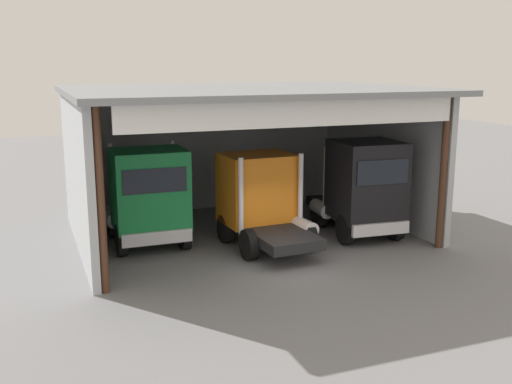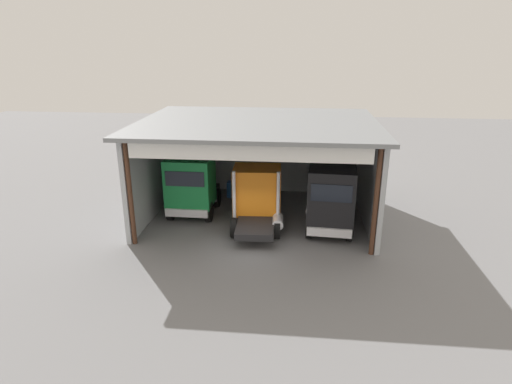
{
  "view_description": "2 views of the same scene",
  "coord_description": "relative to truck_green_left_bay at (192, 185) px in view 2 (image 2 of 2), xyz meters",
  "views": [
    {
      "loc": [
        -7.69,
        -16.49,
        6.48
      ],
      "look_at": [
        0.0,
        3.16,
        1.89
      ],
      "focal_mm": 41.84,
      "sensor_mm": 36.0,
      "label": 1
    },
    {
      "loc": [
        2.18,
        -18.79,
        9.66
      ],
      "look_at": [
        0.0,
        3.16,
        1.89
      ],
      "focal_mm": 30.27,
      "sensor_mm": 36.0,
      "label": 2
    }
  ],
  "objects": [
    {
      "name": "truck_green_left_bay",
      "position": [
        0.0,
        0.0,
        0.0
      ],
      "size": [
        2.68,
        4.83,
        3.69
      ],
      "rotation": [
        0.0,
        0.0,
        3.13
      ],
      "color": "#197F3D",
      "rests_on": "ground"
    },
    {
      "name": "workshop_shed",
      "position": [
        3.78,
        1.25,
        1.96
      ],
      "size": [
        12.77,
        10.02,
        5.59
      ],
      "color": "#ADB2B7",
      "rests_on": "ground"
    },
    {
      "name": "tool_cart",
      "position": [
        1.93,
        3.45,
        -1.35
      ],
      "size": [
        0.9,
        0.6,
        1.0
      ],
      "primitive_type": "cube",
      "color": "#1E59A5",
      "rests_on": "ground"
    },
    {
      "name": "truck_black_yard_outside",
      "position": [
        7.73,
        -1.66,
        0.07
      ],
      "size": [
        2.59,
        5.14,
        3.68
      ],
      "rotation": [
        0.0,
        0.0,
        3.07
      ],
      "color": "black",
      "rests_on": "ground"
    },
    {
      "name": "truck_orange_center_left_bay",
      "position": [
        3.88,
        -1.18,
        -0.15
      ],
      "size": [
        2.83,
        4.57,
        3.39
      ],
      "rotation": [
        0.0,
        0.0,
        0.05
      ],
      "color": "orange",
      "rests_on": "ground"
    },
    {
      "name": "ground_plane",
      "position": [
        3.78,
        -4.03,
        -1.85
      ],
      "size": [
        80.0,
        80.0,
        0.0
      ],
      "primitive_type": "plane",
      "color": "slate",
      "rests_on": "ground"
    },
    {
      "name": "oil_drum",
      "position": [
        2.1,
        4.2,
        -1.39
      ],
      "size": [
        0.58,
        0.58,
        0.93
      ],
      "primitive_type": "cylinder",
      "color": "gold",
      "rests_on": "ground"
    }
  ]
}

